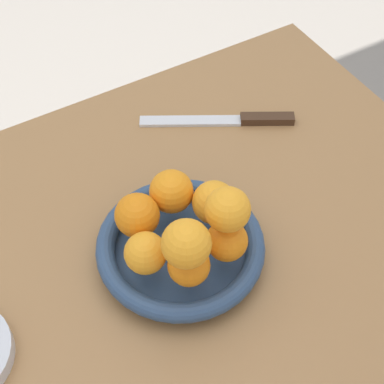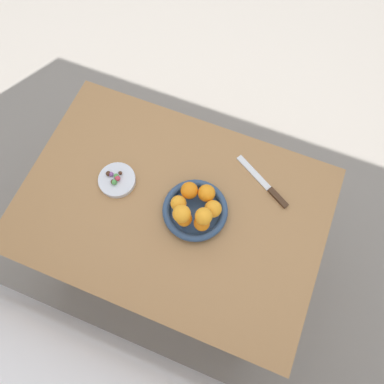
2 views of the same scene
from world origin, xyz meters
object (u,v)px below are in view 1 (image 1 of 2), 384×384
at_px(orange_0, 214,202).
at_px(orange_5, 227,241).
at_px(orange_4, 189,265).
at_px(orange_6, 227,210).
at_px(knife, 231,120).
at_px(dining_table, 135,320).
at_px(orange_1, 171,191).
at_px(orange_2, 137,215).
at_px(orange_3, 145,253).
at_px(orange_7, 186,244).
at_px(fruit_bowl, 180,248).

height_order(orange_0, orange_5, orange_0).
relative_size(orange_4, orange_6, 0.94).
bearing_deg(knife, dining_table, 35.01).
relative_size(orange_1, orange_2, 1.01).
relative_size(dining_table, orange_5, 19.95).
relative_size(orange_0, orange_3, 1.08).
bearing_deg(orange_4, orange_6, -167.18).
relative_size(orange_3, orange_7, 0.92).
relative_size(orange_5, orange_6, 0.95).
relative_size(fruit_bowl, orange_0, 3.83).
relative_size(dining_table, orange_4, 20.17).
xyz_separation_m(orange_1, orange_5, (-0.02, 0.11, -0.00)).
xyz_separation_m(orange_0, orange_3, (0.12, 0.02, -0.00)).
relative_size(dining_table, orange_6, 18.91).
bearing_deg(orange_4, orange_7, 37.55).
bearing_deg(knife, orange_5, 55.78).
relative_size(orange_2, orange_5, 1.11).
bearing_deg(orange_3, fruit_bowl, -168.33).
bearing_deg(orange_3, orange_6, 164.03).
relative_size(orange_3, knife, 0.24).
height_order(fruit_bowl, orange_7, orange_7).
distance_m(orange_2, orange_7, 0.12).
bearing_deg(fruit_bowl, orange_4, 71.67).
distance_m(orange_2, knife, 0.29).
height_order(orange_2, orange_5, orange_2).
distance_m(dining_table, orange_3, 0.16).
distance_m(orange_5, orange_6, 0.06).
xyz_separation_m(orange_4, orange_7, (0.01, 0.00, 0.06)).
relative_size(dining_table, orange_7, 18.15).
height_order(orange_0, orange_1, orange_1).
xyz_separation_m(orange_0, orange_4, (0.08, 0.07, -0.00)).
relative_size(orange_4, orange_7, 0.90).
bearing_deg(orange_5, knife, -124.22).
height_order(fruit_bowl, orange_2, orange_2).
bearing_deg(fruit_bowl, orange_6, 137.59).
bearing_deg(orange_6, orange_5, 72.85).
height_order(orange_4, orange_5, same).
relative_size(orange_1, orange_7, 1.02).
distance_m(fruit_bowl, orange_7, 0.12).
bearing_deg(orange_4, orange_1, -108.33).
height_order(orange_0, orange_6, orange_6).
distance_m(orange_5, orange_7, 0.09).
bearing_deg(orange_1, orange_4, 71.67).
distance_m(fruit_bowl, orange_0, 0.08).
bearing_deg(knife, orange_1, 35.71).
height_order(orange_0, orange_2, same).
bearing_deg(orange_6, orange_1, -75.42).
relative_size(fruit_bowl, orange_7, 3.82).
distance_m(orange_6, knife, 0.31).
relative_size(orange_1, orange_4, 1.13).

